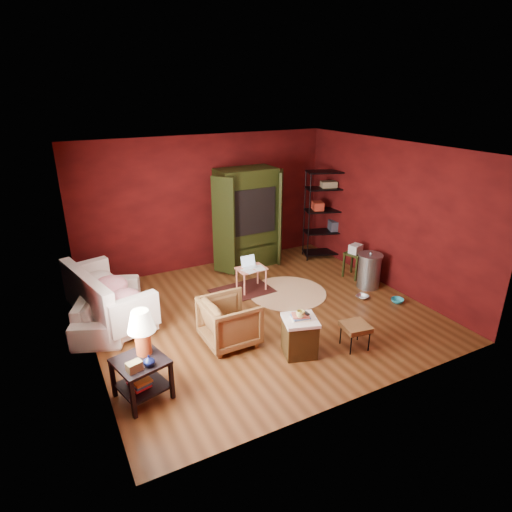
{
  "coord_description": "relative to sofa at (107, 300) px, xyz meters",
  "views": [
    {
      "loc": [
        -3.12,
        -5.79,
        3.69
      ],
      "look_at": [
        0.0,
        0.2,
        1.0
      ],
      "focal_mm": 30.0,
      "sensor_mm": 36.0,
      "label": 1
    }
  ],
  "objects": [
    {
      "name": "armchair",
      "position": [
        1.53,
        -1.57,
        0.02
      ],
      "size": [
        0.74,
        0.79,
        0.8
      ],
      "primitive_type": "imported",
      "rotation": [
        0.0,
        0.0,
        1.58
      ],
      "color": "black",
      "rests_on": "ground"
    },
    {
      "name": "wire_shelving",
      "position": [
        4.97,
        0.69,
        0.71
      ],
      "size": [
        1.06,
        0.71,
        1.99
      ],
      "rotation": [
        0.0,
        0.0,
        -0.33
      ],
      "color": "black",
      "rests_on": "ground"
    },
    {
      "name": "room",
      "position": [
        2.35,
        -1.0,
        1.02
      ],
      "size": [
        5.54,
        5.04,
        2.84
      ],
      "color": "brown",
      "rests_on": "ground"
    },
    {
      "name": "tv_armoire",
      "position": [
        3.16,
        1.09,
        0.72
      ],
      "size": [
        1.67,
        0.89,
        2.12
      ],
      "rotation": [
        0.0,
        0.0,
        0.02
      ],
      "color": "black",
      "rests_on": "ground"
    },
    {
      "name": "hamper",
      "position": [
        2.31,
        -2.31,
        -0.08
      ],
      "size": [
        0.59,
        0.59,
        0.67
      ],
      "rotation": [
        0.0,
        0.0,
        -0.3
      ],
      "color": "#462B10",
      "rests_on": "ground"
    },
    {
      "name": "sofa",
      "position": [
        0.0,
        0.0,
        0.0
      ],
      "size": [
        1.25,
        2.02,
        0.76
      ],
      "primitive_type": "imported",
      "rotation": [
        0.0,
        0.0,
        1.19
      ],
      "color": "white",
      "rests_on": "ground"
    },
    {
      "name": "pet_bowl_turquoise",
      "position": [
        4.79,
        -1.79,
        -0.27
      ],
      "size": [
        0.24,
        0.11,
        0.23
      ],
      "primitive_type": "imported",
      "rotation": [
        0.0,
        0.0,
        -0.19
      ],
      "color": "teal",
      "rests_on": "ground"
    },
    {
      "name": "footstool",
      "position": [
        3.14,
        -2.56,
        -0.04
      ],
      "size": [
        0.44,
        0.44,
        0.39
      ],
      "rotation": [
        0.0,
        0.0,
        -0.15
      ],
      "color": "black",
      "rests_on": "ground"
    },
    {
      "name": "pet_bowl_steel",
      "position": [
        4.33,
        -1.37,
        -0.27
      ],
      "size": [
        0.23,
        0.12,
        0.23
      ],
      "primitive_type": "imported",
      "rotation": [
        0.0,
        0.0,
        0.32
      ],
      "color": "silver",
      "rests_on": "ground"
    },
    {
      "name": "rug_oriental",
      "position": [
        2.46,
        -0.08,
        -0.37
      ],
      "size": [
        1.18,
        0.82,
        0.01
      ],
      "rotation": [
        0.0,
        0.0,
        0.06
      ],
      "color": "#471613",
      "rests_on": "ground"
    },
    {
      "name": "laptop_desk",
      "position": [
        2.65,
        -0.09,
        0.03
      ],
      "size": [
        0.56,
        0.45,
        0.67
      ],
      "rotation": [
        0.0,
        0.0,
        0.05
      ],
      "color": "#FF8E74",
      "rests_on": "ground"
    },
    {
      "name": "vase",
      "position": [
        0.12,
        -2.37,
        0.25
      ],
      "size": [
        0.17,
        0.18,
        0.14
      ],
      "primitive_type": "imported",
      "rotation": [
        0.0,
        0.0,
        0.23
      ],
      "color": "#0B1139",
      "rests_on": "side_table"
    },
    {
      "name": "rug_round",
      "position": [
        3.21,
        -0.53,
        -0.37
      ],
      "size": [
        1.79,
        1.79,
        0.01
      ],
      "rotation": [
        0.0,
        0.0,
        -0.24
      ],
      "color": "beige",
      "rests_on": "ground"
    },
    {
      "name": "trash_can",
      "position": [
        4.75,
        -1.04,
        -0.03
      ],
      "size": [
        0.58,
        0.58,
        0.74
      ],
      "rotation": [
        0.0,
        0.0,
        0.25
      ],
      "color": "gray",
      "rests_on": "ground"
    },
    {
      "name": "mug",
      "position": [
        2.27,
        -2.37,
        0.33
      ],
      "size": [
        0.15,
        0.13,
        0.13
      ],
      "primitive_type": "imported",
      "rotation": [
        0.0,
        0.0,
        -0.3
      ],
      "color": "#DFCE6D",
      "rests_on": "hamper"
    },
    {
      "name": "sofa_cushions",
      "position": [
        -0.02,
        -0.02,
        0.04
      ],
      "size": [
        1.25,
        2.16,
        0.85
      ],
      "rotation": [
        0.0,
        0.0,
        0.24
      ],
      "color": "white",
      "rests_on": "sofa"
    },
    {
      "name": "small_stand",
      "position": [
        4.81,
        -0.52,
        0.15
      ],
      "size": [
        0.44,
        0.44,
        0.71
      ],
      "rotation": [
        0.0,
        0.0,
        0.3
      ],
      "color": "black",
      "rests_on": "ground"
    },
    {
      "name": "side_table",
      "position": [
        0.09,
        -2.14,
        0.31
      ],
      "size": [
        0.72,
        0.72,
        1.16
      ],
      "rotation": [
        0.0,
        0.0,
        0.26
      ],
      "color": "black",
      "rests_on": "ground"
    }
  ]
}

